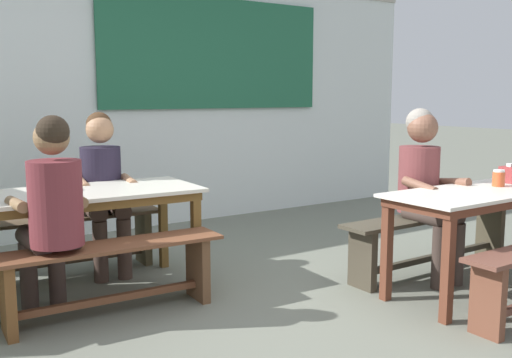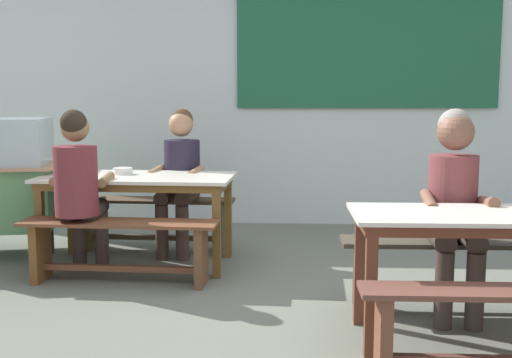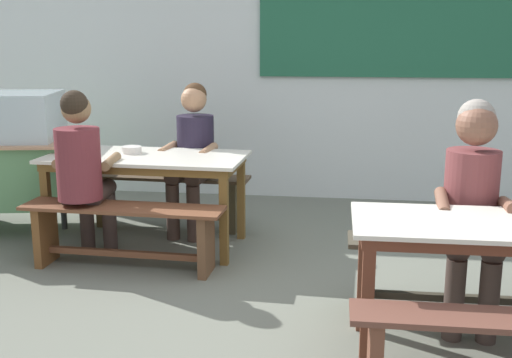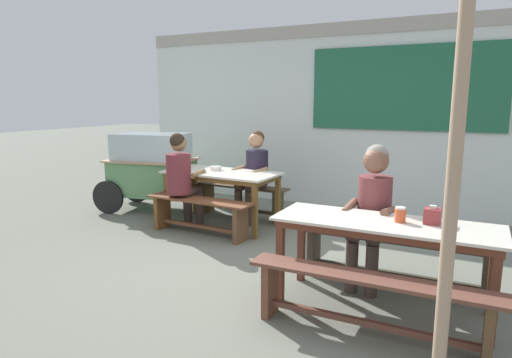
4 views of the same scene
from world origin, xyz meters
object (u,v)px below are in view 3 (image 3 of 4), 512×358
(person_right_near_table, at_px, (472,196))
(soup_bowl, at_px, (132,150))
(bench_far_back, at_px, (168,193))
(bench_far_front, at_px, (123,228))
(bench_near_back, at_px, (499,267))
(person_center_facing, at_px, (193,148))
(person_left_back_turned, at_px, (82,166))
(dining_table_far, at_px, (146,165))

(person_right_near_table, relative_size, soup_bowl, 8.26)
(bench_far_back, bearing_deg, bench_far_front, -92.25)
(bench_near_back, bearing_deg, person_center_facing, 146.64)
(bench_near_back, bearing_deg, person_left_back_turned, 168.48)
(bench_far_back, relative_size, soup_bowl, 9.15)
(bench_near_back, xyz_separation_m, soup_bowl, (-2.59, 1.07, 0.45))
(dining_table_far, xyz_separation_m, bench_far_front, (-0.02, -0.51, -0.36))
(bench_far_back, height_order, person_right_near_table, person_right_near_table)
(bench_far_back, relative_size, person_left_back_turned, 1.12)
(dining_table_far, bearing_deg, person_left_back_turned, -128.01)
(person_left_back_turned, bearing_deg, soup_bowl, 68.60)
(bench_near_back, relative_size, person_right_near_table, 1.36)
(bench_near_back, distance_m, person_right_near_table, 0.49)
(bench_near_back, bearing_deg, soup_bowl, 157.49)
(dining_table_far, height_order, bench_far_back, dining_table_far)
(bench_far_back, distance_m, soup_bowl, 0.66)
(bench_far_back, relative_size, person_center_facing, 1.14)
(bench_far_front, distance_m, bench_near_back, 2.52)
(bench_far_front, bearing_deg, person_right_near_table, -13.65)
(bench_far_back, relative_size, bench_near_back, 0.81)
(bench_far_front, bearing_deg, bench_far_back, 87.75)
(dining_table_far, relative_size, bench_near_back, 0.89)
(bench_far_back, relative_size, bench_far_front, 0.98)
(person_right_near_table, bearing_deg, person_center_facing, 142.87)
(bench_far_front, bearing_deg, soup_bowl, 101.45)
(person_center_facing, distance_m, person_right_near_table, 2.49)
(dining_table_far, distance_m, bench_far_back, 0.63)
(bench_near_back, xyz_separation_m, person_left_back_turned, (-2.79, 0.57, 0.41))
(dining_table_far, distance_m, person_center_facing, 0.52)
(person_left_back_turned, xyz_separation_m, person_center_facing, (0.61, 0.87, -0.00))
(bench_far_back, xyz_separation_m, bench_near_back, (2.43, -1.51, 0.01))
(person_left_back_turned, bearing_deg, person_right_near_table, -13.77)
(person_right_near_table, bearing_deg, bench_far_back, 144.73)
(bench_near_back, relative_size, person_center_facing, 1.40)
(person_center_facing, xyz_separation_m, person_right_near_table, (1.99, -1.50, 0.03))
(dining_table_far, distance_m, person_left_back_turned, 0.55)
(person_left_back_turned, xyz_separation_m, person_right_near_table, (2.59, -0.64, 0.03))
(person_right_near_table, bearing_deg, dining_table_far, 154.69)
(dining_table_far, height_order, person_right_near_table, person_right_near_table)
(bench_far_front, bearing_deg, person_center_facing, 73.00)
(dining_table_far, distance_m, person_right_near_table, 2.50)
(bench_near_back, xyz_separation_m, person_right_near_table, (-0.20, -0.07, 0.44))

